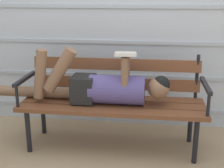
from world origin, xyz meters
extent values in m
plane|color=tan|center=(0.00, 0.00, 0.00)|extent=(12.00, 12.00, 0.00)
cube|color=#B2BCC6|center=(0.00, 0.70, 1.25)|extent=(5.09, 0.06, 2.51)
cube|color=#A3ADB7|center=(0.00, 0.67, 0.18)|extent=(5.09, 0.02, 0.04)
cube|color=#A3ADB7|center=(0.00, 0.67, 0.54)|extent=(5.09, 0.02, 0.04)
cube|color=#A3ADB7|center=(0.00, 0.67, 0.89)|extent=(5.09, 0.02, 0.04)
cube|color=#A3ADB7|center=(0.00, 0.67, 1.25)|extent=(5.09, 0.02, 0.04)
cube|color=brown|center=(0.00, -0.06, 0.41)|extent=(1.66, 0.16, 0.04)
cube|color=brown|center=(0.00, 0.11, 0.41)|extent=(1.66, 0.16, 0.04)
cube|color=brown|center=(0.00, 0.27, 0.41)|extent=(1.66, 0.16, 0.04)
cube|color=brown|center=(0.00, 0.36, 0.54)|extent=(1.59, 0.05, 0.11)
cube|color=brown|center=(0.00, 0.36, 0.73)|extent=(1.59, 0.05, 0.11)
cylinder|color=black|center=(-0.76, 0.36, 0.64)|extent=(0.03, 0.03, 0.41)
cylinder|color=black|center=(0.76, 0.36, 0.64)|extent=(0.03, 0.03, 0.41)
cylinder|color=black|center=(-0.73, -0.09, 0.20)|extent=(0.04, 0.04, 0.40)
cylinder|color=black|center=(0.73, -0.09, 0.20)|extent=(0.04, 0.04, 0.40)
cylinder|color=black|center=(-0.73, 0.30, 0.20)|extent=(0.04, 0.04, 0.40)
cylinder|color=black|center=(0.73, 0.30, 0.20)|extent=(0.04, 0.04, 0.40)
cube|color=black|center=(-0.80, 0.11, 0.63)|extent=(0.04, 0.47, 0.03)
cylinder|color=black|center=(-0.80, -0.09, 0.53)|extent=(0.03, 0.03, 0.20)
cube|color=black|center=(0.80, 0.11, 0.63)|extent=(0.04, 0.47, 0.03)
cylinder|color=black|center=(0.80, -0.09, 0.53)|extent=(0.03, 0.03, 0.20)
cylinder|color=#514784|center=(0.04, 0.11, 0.56)|extent=(0.49, 0.26, 0.26)
cube|color=black|center=(-0.26, 0.11, 0.56)|extent=(0.20, 0.24, 0.23)
sphere|color=brown|center=(0.41, 0.11, 0.59)|extent=(0.19, 0.19, 0.19)
sphere|color=black|center=(0.43, 0.11, 0.62)|extent=(0.16, 0.16, 0.16)
cylinder|color=brown|center=(-0.45, 0.05, 0.74)|extent=(0.32, 0.11, 0.42)
cylinder|color=brown|center=(-0.63, 0.05, 0.70)|extent=(0.15, 0.09, 0.45)
cylinder|color=brown|center=(-0.75, 0.17, 0.49)|extent=(0.82, 0.10, 0.10)
cylinder|color=brown|center=(0.12, 0.03, 0.71)|extent=(0.06, 0.06, 0.31)
cylinder|color=brown|center=(0.12, 0.19, 0.71)|extent=(0.06, 0.06, 0.31)
cube|color=silver|center=(0.12, 0.11, 0.88)|extent=(0.20, 0.26, 0.06)
camera|label=1|loc=(0.34, -2.47, 1.40)|focal=49.35mm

